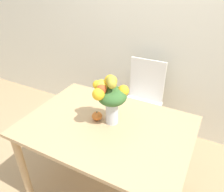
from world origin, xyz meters
The scene contains 6 objects.
ground_plane centered at (0.00, 0.00, 0.00)m, with size 12.00×12.00×0.00m, color tan.
wall_back centered at (0.00, 1.19, 1.35)m, with size 8.00×0.06×2.70m.
dining_table centered at (0.00, 0.00, 0.66)m, with size 1.30×0.92×0.77m.
flower_vase centered at (0.01, 0.05, 1.01)m, with size 0.26×0.26×0.41m.
pumpkin centered at (-0.10, 0.03, 0.80)m, with size 0.08×0.08×0.08m.
dining_chair_near_window centered at (-0.01, 0.84, 0.50)m, with size 0.43×0.43×0.97m.
Camera 1 is at (0.66, -1.17, 1.83)m, focal length 35.00 mm.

